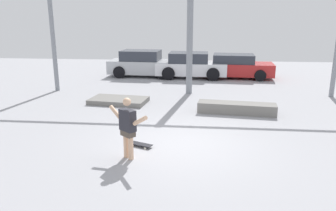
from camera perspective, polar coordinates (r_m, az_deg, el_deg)
ground_plane at (r=8.99m, az=2.12°, el=-6.69°), size 36.00×36.00×0.00m
skateboarder at (r=7.88m, az=-7.03°, el=-3.55°), size 1.13×0.96×1.52m
skateboard at (r=8.84m, az=-5.04°, el=-6.69°), size 0.77×0.48×0.08m
grind_box at (r=11.99m, az=11.84°, el=-0.44°), size 2.81×0.96×0.38m
manual_pad at (r=13.34m, az=-8.59°, el=0.86°), size 2.38×1.53×0.19m
canopy_support_left at (r=14.97m, az=-8.43°, el=15.03°), size 6.44×0.20×5.32m
canopy_support_right at (r=14.76m, az=16.33°, el=14.61°), size 6.44×0.20×5.32m
parked_car_silver at (r=19.29m, az=-4.37°, el=7.24°), size 4.07×2.11×1.50m
parked_car_white at (r=18.84m, az=3.95°, el=6.98°), size 3.95×2.05×1.43m
parked_car_red at (r=19.14m, az=11.65°, el=6.69°), size 4.21×2.17×1.33m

